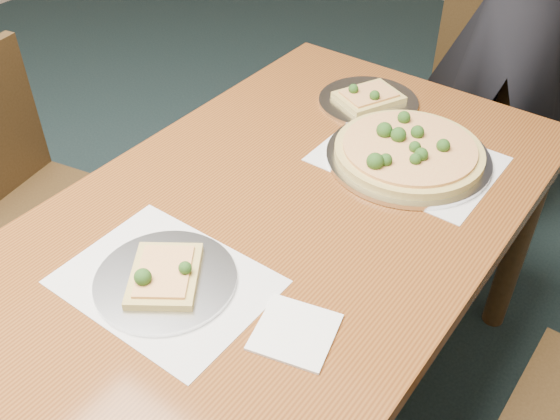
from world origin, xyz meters
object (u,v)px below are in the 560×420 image
Objects in this scene: dining_table at (280,240)px; diner at (519,24)px; pizza_pan at (408,152)px; chair_left at (24,194)px; slice_plate_far at (368,99)px; slice_plate_near at (165,278)px; chair_far at (460,96)px.

diner is at bearing 85.57° from dining_table.
diner is 3.91× the size of pizza_pan.
diner reaches higher than dining_table.
chair_left is at bearing -168.84° from dining_table.
slice_plate_far is at bearing 140.09° from pizza_pan.
pizza_pan is at bearing 74.43° from slice_plate_near.
dining_table is 5.36× the size of slice_plate_near.
dining_table is 0.55m from slice_plate_far.
diner reaches higher than chair_left.
dining_table is 1.65× the size of chair_left.
diner is 5.66× the size of slice_plate_near.
diner is (0.09, 1.21, 0.14)m from dining_table.
pizza_pan is at bearing 68.50° from dining_table.
chair_left is 0.57× the size of diner.
chair_left is 1.11m from pizza_pan.
chair_far is at bearing 91.34° from dining_table.
diner is (0.91, 1.37, 0.28)m from chair_left.
slice_plate_far is at bearing 61.26° from diner.
slice_plate_near is (0.76, -0.15, 0.25)m from chair_left.
diner reaches higher than chair_far.
diner is at bearing 46.14° from chair_far.
diner is at bearing 92.82° from pizza_pan.
diner is 5.66× the size of slice_plate_far.
slice_plate_near is (-0.14, -1.52, -0.03)m from diner.
chair_left is at bearing -106.83° from chair_far.
chair_far reaches higher than slice_plate_far.
chair_far is 1.47m from slice_plate_near.
chair_far is 0.66m from slice_plate_far.
slice_plate_far is (-0.18, -0.68, -0.03)m from diner.
chair_left reaches higher than slice_plate_far.
chair_far is 0.57× the size of diner.
slice_plate_far is (-0.04, 0.84, -0.00)m from slice_plate_near.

